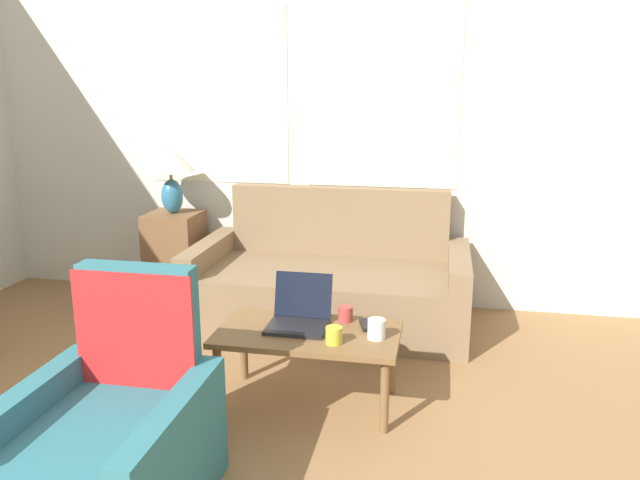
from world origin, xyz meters
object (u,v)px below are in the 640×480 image
cup_white (377,329)px  coffee_table (308,340)px  armchair (110,449)px  table_lamp (170,166)px  laptop (299,315)px  tv_remote (365,325)px  cup_navy (345,314)px  cup_yellow (334,335)px  couch (331,285)px

cup_white → coffee_table: bearing=175.6°
armchair → table_lamp: size_ratio=1.81×
laptop → tv_remote: (0.34, 0.04, -0.05)m
armchair → cup_navy: (0.74, 1.15, 0.19)m
coffee_table → laptop: 0.14m
table_lamp → cup_yellow: bearing=-45.2°
table_lamp → cup_white: table_lamp is taller
cup_navy → cup_yellow: 0.31m
cup_white → laptop: bearing=166.8°
armchair → coffee_table: bearing=59.4°
cup_navy → cup_white: cup_white is taller
table_lamp → coffee_table: bearing=-45.9°
laptop → tv_remote: 0.35m
armchair → couch: bearing=77.7°
armchair → cup_white: size_ratio=9.17×
armchair → laptop: bearing=63.8°
couch → laptop: 1.16m
cup_white → tv_remote: bearing=117.5°
table_lamp → cup_navy: table_lamp is taller
laptop → cup_white: bearing=-13.2°
coffee_table → tv_remote: (0.28, 0.12, 0.06)m
table_lamp → armchair: bearing=-71.9°
couch → cup_white: (0.46, -1.23, 0.20)m
coffee_table → cup_navy: (0.17, 0.18, 0.09)m
armchair → cup_navy: size_ratio=11.55×
cup_navy → cup_yellow: size_ratio=0.94×
table_lamp → coffee_table: 2.06m
cup_yellow → coffee_table: bearing=141.0°
couch → coffee_table: (0.10, -1.21, 0.10)m
armchair → tv_remote: 1.40m
coffee_table → laptop: bearing=130.9°
laptop → cup_yellow: bearing=-42.2°
table_lamp → cup_white: size_ratio=5.08×
coffee_table → cup_white: 0.37m
table_lamp → cup_navy: size_ratio=6.40×
table_lamp → tv_remote: table_lamp is taller
couch → cup_navy: couch is taller
cup_yellow → table_lamp: bearing=134.8°
coffee_table → cup_yellow: cup_yellow is taller
couch → laptop: couch is taller
couch → table_lamp: bearing=171.7°
armchair → table_lamp: table_lamp is taller
armchair → table_lamp: (-0.77, 2.37, 0.79)m
cup_navy → cup_white: bearing=-47.3°
couch → cup_navy: size_ratio=23.71×
armchair → tv_remote: bearing=51.8°
laptop → cup_yellow: (0.22, -0.20, -0.02)m
coffee_table → cup_navy: cup_navy is taller
couch → table_lamp: (-1.25, 0.18, 0.79)m
laptop → cup_navy: 0.25m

